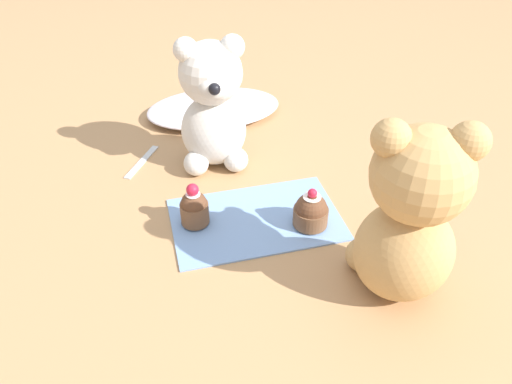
% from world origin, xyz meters
% --- Properties ---
extents(ground_plane, '(4.00, 4.00, 0.00)m').
position_xyz_m(ground_plane, '(0.00, 0.00, 0.00)').
color(ground_plane, tan).
extents(knitted_placemat, '(0.27, 0.17, 0.01)m').
position_xyz_m(knitted_placemat, '(0.00, 0.00, 0.00)').
color(knitted_placemat, '#7A9ED1').
rests_on(knitted_placemat, ground_plane).
extents(tulle_cloth, '(0.28, 0.18, 0.03)m').
position_xyz_m(tulle_cloth, '(0.00, 0.36, 0.02)').
color(tulle_cloth, silver).
rests_on(tulle_cloth, ground_plane).
extents(teddy_bear_cream, '(0.12, 0.13, 0.24)m').
position_xyz_m(teddy_bear_cream, '(-0.03, 0.18, 0.12)').
color(teddy_bear_cream, silver).
rests_on(teddy_bear_cream, ground_plane).
extents(teddy_bear_tan, '(0.16, 0.15, 0.26)m').
position_xyz_m(teddy_bear_tan, '(0.15, -0.18, 0.13)').
color(teddy_bear_tan, tan).
rests_on(teddy_bear_tan, ground_plane).
extents(cupcake_near_cream_bear, '(0.04, 0.04, 0.07)m').
position_xyz_m(cupcake_near_cream_bear, '(-0.09, 0.01, 0.03)').
color(cupcake_near_cream_bear, brown).
rests_on(cupcake_near_cream_bear, knitted_placemat).
extents(cupcake_near_tan_bear, '(0.05, 0.05, 0.07)m').
position_xyz_m(cupcake_near_tan_bear, '(0.08, -0.04, 0.03)').
color(cupcake_near_tan_bear, brown).
rests_on(cupcake_near_tan_bear, knitted_placemat).
extents(teaspoon, '(0.07, 0.10, 0.01)m').
position_xyz_m(teaspoon, '(-0.16, 0.21, 0.00)').
color(teaspoon, silver).
rests_on(teaspoon, ground_plane).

